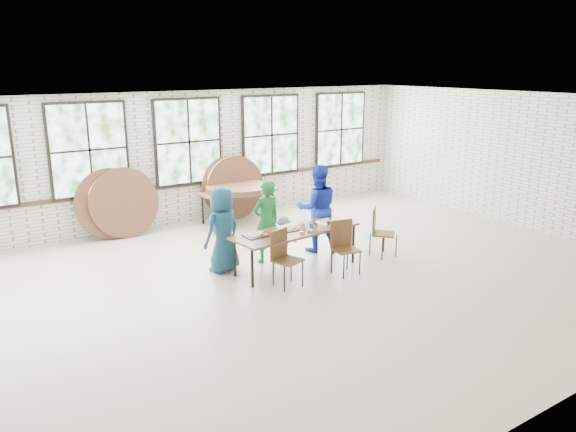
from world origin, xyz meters
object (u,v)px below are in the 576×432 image
chair_near_right (344,242)px  storage_table (238,193)px  dining_table (296,233)px  chair_near_left (283,253)px

chair_near_right → storage_table: bearing=100.0°
dining_table → storage_table: size_ratio=1.33×
dining_table → storage_table: same height
chair_near_left → chair_near_right: same height
dining_table → storage_table: 3.42m
dining_table → chair_near_right: 0.85m
chair_near_right → storage_table: size_ratio=0.51×
chair_near_left → storage_table: 4.05m
storage_table → chair_near_left: bearing=-112.9°
chair_near_right → chair_near_left: bearing=-173.8°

